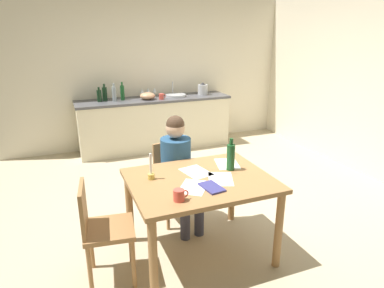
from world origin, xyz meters
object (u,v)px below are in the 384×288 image
at_px(chair_at_table, 173,178).
at_px(wine_bottle_on_table, 231,157).
at_px(mixing_bowl, 148,96).
at_px(person_seated, 179,165).
at_px(bottle_sauce, 122,92).
at_px(chair_side_empty, 101,227).
at_px(coffee_mug, 179,195).
at_px(dining_table, 200,189).
at_px(candlestick, 151,172).
at_px(wine_glass_back_left, 142,91).
at_px(stovetop_kettle, 203,89).
at_px(sink_unit, 175,95).
at_px(wine_glass_near_sink, 154,90).
at_px(bottle_oil, 99,96).
at_px(bottle_vinegar, 105,94).
at_px(bottle_wine_red, 114,94).
at_px(book_magazine, 212,187).
at_px(teacup_on_counter, 162,96).
at_px(wine_glass_by_kettle, 148,91).

height_order(chair_at_table, wine_bottle_on_table, wine_bottle_on_table).
relative_size(wine_bottle_on_table, mixing_bowl, 1.18).
xyz_separation_m(person_seated, bottle_sauce, (-0.08, 2.57, 0.35)).
distance_m(chair_side_empty, coffee_mug, 0.72).
bearing_deg(mixing_bowl, dining_table, -96.08).
distance_m(candlestick, mixing_bowl, 3.00).
bearing_deg(wine_bottle_on_table, chair_at_table, 118.53).
bearing_deg(wine_glass_back_left, stovetop_kettle, -7.85).
distance_m(sink_unit, wine_glass_near_sink, 0.38).
height_order(bottle_oil, bottle_vinegar, bottle_vinegar).
xyz_separation_m(bottle_wine_red, bottle_sauce, (0.14, 0.05, 0.00)).
bearing_deg(person_seated, coffee_mug, -109.08).
xyz_separation_m(chair_at_table, sink_unit, (0.86, 2.39, 0.45)).
xyz_separation_m(book_magazine, teacup_on_counter, (0.53, 3.18, 0.17)).
height_order(stovetop_kettle, wine_glass_by_kettle, stovetop_kettle).
bearing_deg(person_seated, candlestick, -133.20).
height_order(sink_unit, bottle_sauce, bottle_sauce).
distance_m(bottle_oil, bottle_wine_red, 0.24).
height_order(chair_at_table, candlestick, candlestick).
bearing_deg(sink_unit, book_magazine, -104.02).
height_order(candlestick, sink_unit, sink_unit).
bearing_deg(bottle_vinegar, candlestick, -90.84).
xyz_separation_m(dining_table, mixing_bowl, (0.33, 3.05, 0.30)).
height_order(bottle_sauce, mixing_bowl, bottle_sauce).
bearing_deg(wine_bottle_on_table, wine_glass_by_kettle, 89.16).
xyz_separation_m(mixing_bowl, teacup_on_counter, (0.22, -0.08, -0.01)).
relative_size(mixing_bowl, teacup_on_counter, 2.19).
distance_m(person_seated, candlestick, 0.62).
relative_size(candlestick, wine_glass_back_left, 1.55).
relative_size(wine_glass_back_left, teacup_on_counter, 1.29).
bearing_deg(coffee_mug, wine_glass_near_sink, 77.16).
relative_size(chair_side_empty, coffee_mug, 7.08).
height_order(sink_unit, bottle_wine_red, bottle_wine_red).
distance_m(coffee_mug, bottle_vinegar, 3.53).
relative_size(chair_side_empty, wine_glass_back_left, 5.72).
relative_size(candlestick, sink_unit, 0.66).
bearing_deg(dining_table, person_seated, 89.74).
distance_m(coffee_mug, wine_glass_back_left, 3.64).
xyz_separation_m(candlestick, sink_unit, (1.25, 2.97, 0.09)).
bearing_deg(person_seated, bottle_sauce, 91.78).
relative_size(chair_side_empty, mixing_bowl, 3.38).
bearing_deg(wine_glass_back_left, book_magazine, -94.39).
relative_size(wine_bottle_on_table, wine_glass_back_left, 2.00).
distance_m(candlestick, book_magazine, 0.56).
bearing_deg(wine_glass_near_sink, book_magazine, -98.07).
distance_m(coffee_mug, candlestick, 0.48).
bearing_deg(wine_glass_by_kettle, book_magazine, -96.16).
relative_size(bottle_oil, bottle_sauce, 0.80).
height_order(wine_bottle_on_table, mixing_bowl, wine_bottle_on_table).
bearing_deg(bottle_wine_red, teacup_on_counter, -10.30).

